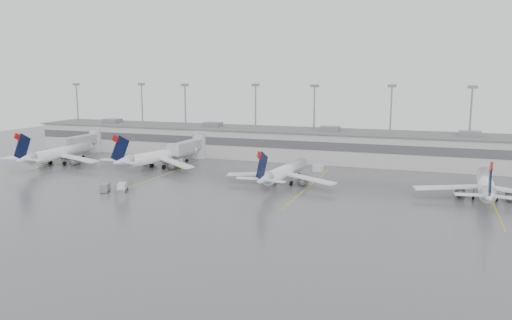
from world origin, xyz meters
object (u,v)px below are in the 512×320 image
(jet_far_left, at_px, (58,153))
(jet_mid_left, at_px, (159,156))
(baggage_tug, at_px, (122,188))
(jet_far_right, at_px, (486,185))
(jet_mid_right, at_px, (284,172))

(jet_far_left, distance_m, jet_mid_left, 27.45)
(jet_mid_left, height_order, baggage_tug, jet_mid_left)
(jet_far_left, height_order, baggage_tug, jet_far_left)
(jet_mid_left, xyz_separation_m, jet_far_right, (74.33, -7.89, -0.14))
(jet_far_left, height_order, jet_far_right, jet_far_left)
(jet_far_left, xyz_separation_m, baggage_tug, (33.64, -20.50, -2.39))
(jet_mid_left, bearing_deg, jet_far_right, 7.99)
(jet_mid_right, distance_m, baggage_tug, 33.47)
(jet_far_left, bearing_deg, jet_mid_left, 6.66)
(jet_mid_left, bearing_deg, jet_mid_right, 1.52)
(jet_far_right, bearing_deg, jet_mid_right, -177.62)
(baggage_tug, bearing_deg, jet_far_left, 125.34)
(jet_far_left, xyz_separation_m, jet_mid_right, (62.02, -2.87, -0.32))
(jet_far_right, bearing_deg, jet_mid_left, 176.48)
(jet_far_left, distance_m, jet_mid_right, 62.08)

